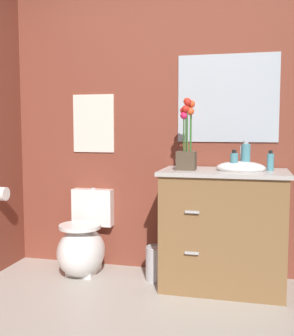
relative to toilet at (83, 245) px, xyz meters
name	(u,v)px	position (x,y,z in m)	size (l,w,h in m)	color
wall_back	(205,123)	(0.97, 0.30, 1.01)	(4.58, 0.05, 2.50)	brown
toilet	(83,245)	(0.00, 0.00, 0.00)	(0.38, 0.59, 0.69)	white
vanity_cabinet	(224,228)	(1.15, -0.03, 0.22)	(0.94, 0.56, 1.08)	brown
flower_vase	(187,144)	(0.87, -0.07, 0.85)	(0.14, 0.14, 0.54)	#4C3D2D
soap_bottle	(270,162)	(1.48, 0.02, 0.72)	(0.05, 0.05, 0.15)	teal
lotion_bottle	(246,157)	(1.30, -0.01, 0.76)	(0.07, 0.07, 0.22)	teal
hand_wash_bottle	(234,162)	(1.22, -0.07, 0.73)	(0.06, 0.06, 0.16)	teal
trash_bin	(157,263)	(0.63, 0.00, -0.11)	(0.18, 0.18, 0.27)	#B7B7BC
wall_poster	(94,123)	(0.00, 0.27, 1.01)	(0.37, 0.01, 0.50)	silver
wall_mirror	(228,98)	(1.15, 0.27, 1.21)	(0.80, 0.01, 0.70)	#B2BCC6
toilet_paper_roll	(0,194)	(-0.63, -0.20, 0.44)	(0.11, 0.11, 0.11)	white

